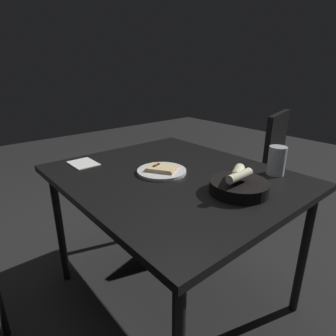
{
  "coord_description": "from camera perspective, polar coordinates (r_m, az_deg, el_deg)",
  "views": [
    {
      "loc": [
        0.92,
        -0.81,
        1.19
      ],
      "look_at": [
        -0.05,
        0.01,
        0.72
      ],
      "focal_mm": 30.03,
      "sensor_mm": 36.0,
      "label": 1
    }
  ],
  "objects": [
    {
      "name": "napkin",
      "position": [
        1.52,
        -16.8,
        0.91
      ],
      "size": [
        0.16,
        0.12,
        0.0
      ],
      "color": "white",
      "rests_on": "dining_table"
    },
    {
      "name": "ground",
      "position": [
        1.71,
        0.92,
        -23.87
      ],
      "size": [
        8.0,
        8.0,
        0.0
      ],
      "primitive_type": "plane",
      "color": "#252525"
    },
    {
      "name": "dining_table",
      "position": [
        1.34,
        1.07,
        -3.57
      ],
      "size": [
        1.09,
        0.93,
        0.71
      ],
      "color": "black",
      "rests_on": "ground"
    },
    {
      "name": "pizza_plate",
      "position": [
        1.34,
        -1.3,
        -0.5
      ],
      "size": [
        0.23,
        0.23,
        0.04
      ],
      "color": "white",
      "rests_on": "dining_table"
    },
    {
      "name": "chair_far",
      "position": [
        2.2,
        17.58,
        1.17
      ],
      "size": [
        0.54,
        0.54,
        0.88
      ],
      "color": "black",
      "rests_on": "ground"
    },
    {
      "name": "beer_glass",
      "position": [
        1.39,
        21.15,
        1.07
      ],
      "size": [
        0.08,
        0.08,
        0.13
      ],
      "color": "silver",
      "rests_on": "dining_table"
    },
    {
      "name": "bread_basket",
      "position": [
        1.15,
        14.23,
        -3.5
      ],
      "size": [
        0.24,
        0.24,
        0.1
      ],
      "color": "black",
      "rests_on": "dining_table"
    }
  ]
}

